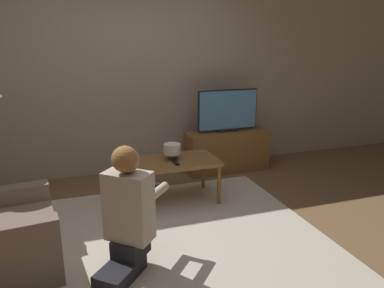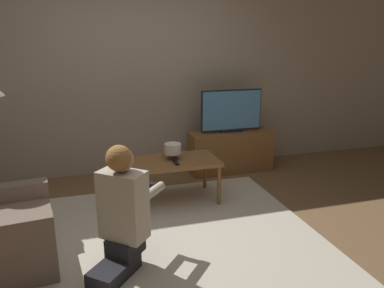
{
  "view_description": "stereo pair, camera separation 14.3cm",
  "coord_description": "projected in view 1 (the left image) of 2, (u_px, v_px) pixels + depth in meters",
  "views": [
    {
      "loc": [
        -0.79,
        -2.86,
        1.72
      ],
      "look_at": [
        0.39,
        0.6,
        0.69
      ],
      "focal_mm": 35.0,
      "sensor_mm": 36.0,
      "label": 1
    },
    {
      "loc": [
        -0.66,
        -2.9,
        1.72
      ],
      "look_at": [
        0.39,
        0.6,
        0.69
      ],
      "focal_mm": 35.0,
      "sensor_mm": 36.0,
      "label": 2
    }
  ],
  "objects": [
    {
      "name": "ground_plane",
      "position": [
        173.0,
        239.0,
        3.32
      ],
      "size": [
        10.0,
        10.0,
        0.0
      ],
      "primitive_type": "plane",
      "color": "brown"
    },
    {
      "name": "wall_back",
      "position": [
        129.0,
        73.0,
        4.72
      ],
      "size": [
        10.0,
        0.06,
        2.6
      ],
      "color": "tan",
      "rests_on": "ground_plane"
    },
    {
      "name": "rug",
      "position": [
        173.0,
        239.0,
        3.32
      ],
      "size": [
        2.63,
        2.38,
        0.02
      ],
      "color": "beige",
      "rests_on": "ground_plane"
    },
    {
      "name": "tv_stand",
      "position": [
        227.0,
        151.0,
        5.0
      ],
      "size": [
        1.1,
        0.38,
        0.54
      ],
      "color": "brown",
      "rests_on": "ground_plane"
    },
    {
      "name": "tv",
      "position": [
        228.0,
        110.0,
        4.86
      ],
      "size": [
        0.82,
        0.08,
        0.55
      ],
      "color": "black",
      "rests_on": "tv_stand"
    },
    {
      "name": "coffee_table",
      "position": [
        171.0,
        165.0,
        3.97
      ],
      "size": [
        1.0,
        0.55,
        0.48
      ],
      "color": "brown",
      "rests_on": "ground_plane"
    },
    {
      "name": "person_kneeling",
      "position": [
        128.0,
        210.0,
        2.75
      ],
      "size": [
        0.68,
        0.73,
        0.98
      ],
      "rotation": [
        0.0,
        0.0,
        2.42
      ],
      "color": "#232328",
      "rests_on": "rug"
    },
    {
      "name": "table_lamp",
      "position": [
        172.0,
        150.0,
        3.97
      ],
      "size": [
        0.18,
        0.18,
        0.17
      ],
      "color": "#4C3823",
      "rests_on": "coffee_table"
    },
    {
      "name": "remote",
      "position": [
        176.0,
        163.0,
        3.86
      ],
      "size": [
        0.04,
        0.15,
        0.02
      ],
      "color": "black",
      "rests_on": "coffee_table"
    }
  ]
}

